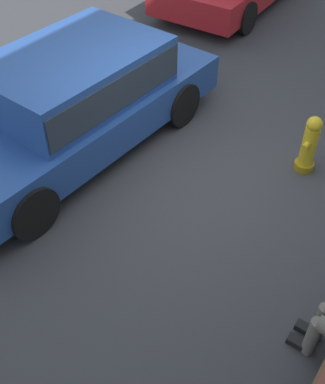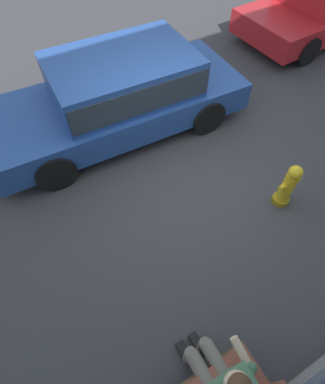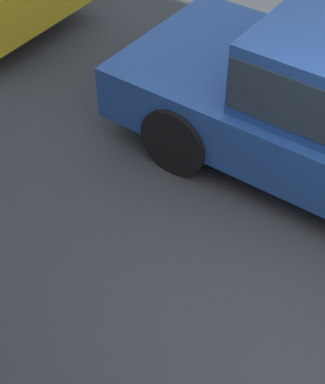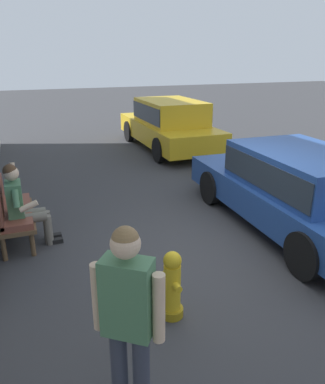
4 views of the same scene
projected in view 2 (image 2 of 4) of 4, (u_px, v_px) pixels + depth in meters
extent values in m
plane|color=#38383A|center=(180.00, 175.00, 5.03)|extent=(60.00, 60.00, 0.00)
cylinder|color=brown|center=(236.00, 356.00, 3.30)|extent=(0.07, 0.07, 0.37)
cylinder|color=#6B665B|center=(202.00, 373.00, 2.95)|extent=(0.15, 0.42, 0.15)
cylinder|color=#6B665B|center=(189.00, 356.00, 3.25)|extent=(0.12, 0.12, 0.48)
cube|color=black|center=(184.00, 352.00, 3.46)|extent=(0.10, 0.24, 0.07)
cylinder|color=#6B665B|center=(217.00, 363.00, 3.00)|extent=(0.15, 0.42, 0.15)
cylinder|color=#6B665B|center=(203.00, 347.00, 3.30)|extent=(0.12, 0.12, 0.48)
cube|color=black|center=(197.00, 343.00, 3.51)|extent=(0.10, 0.24, 0.07)
cylinder|color=#4C7F56|center=(250.00, 369.00, 2.63)|extent=(0.20, 0.10, 0.28)
cylinder|color=beige|center=(241.00, 351.00, 2.83)|extent=(0.08, 0.27, 0.17)
cube|color=red|center=(319.00, 13.00, 7.41)|extent=(4.26, 2.01, 0.52)
cylinder|color=black|center=(308.00, 51.00, 6.72)|extent=(0.63, 0.21, 0.62)
cylinder|color=black|center=(254.00, 20.00, 7.59)|extent=(0.63, 0.21, 0.62)
cube|color=#23478E|center=(117.00, 106.00, 5.32)|extent=(4.57, 1.95, 0.51)
cube|color=#23478E|center=(123.00, 75.00, 4.91)|extent=(2.40, 1.65, 0.61)
cube|color=#28333D|center=(123.00, 75.00, 4.91)|extent=(2.36, 1.69, 0.43)
cylinder|color=black|center=(56.00, 173.00, 4.64)|extent=(0.66, 0.21, 0.65)
cylinder|color=black|center=(31.00, 110.00, 5.52)|extent=(0.66, 0.21, 0.65)
cylinder|color=black|center=(208.00, 117.00, 5.40)|extent=(0.66, 0.21, 0.65)
cylinder|color=black|center=(164.00, 70.00, 6.27)|extent=(0.66, 0.21, 0.65)
cylinder|color=olive|center=(280.00, 199.00, 4.68)|extent=(0.26, 0.26, 0.10)
cylinder|color=gold|center=(287.00, 187.00, 4.42)|extent=(0.19, 0.19, 0.55)
sphere|color=gold|center=(296.00, 172.00, 4.15)|extent=(0.20, 0.20, 0.20)
cylinder|color=gold|center=(296.00, 180.00, 4.39)|extent=(0.10, 0.08, 0.08)
cylinder|color=gold|center=(282.00, 187.00, 4.31)|extent=(0.10, 0.08, 0.08)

